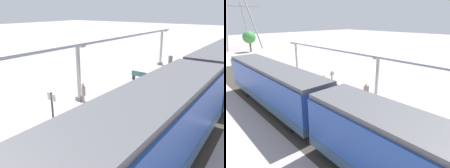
# 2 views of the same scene
# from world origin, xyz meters

# --- Properties ---
(ground_plane) EXTENTS (176.00, 176.00, 0.00)m
(ground_plane) POSITION_xyz_m (0.00, 0.00, 0.00)
(ground_plane) COLOR #A59998
(tactile_edge_strip) EXTENTS (0.54, 34.11, 0.01)m
(tactile_edge_strip) POSITION_xyz_m (-2.86, 0.00, 0.00)
(tactile_edge_strip) COLOR yellow
(tactile_edge_strip) RESTS_ON ground
(trackbed) EXTENTS (3.20, 46.11, 0.01)m
(trackbed) POSITION_xyz_m (-4.73, 0.00, 0.00)
(trackbed) COLOR #38332D
(trackbed) RESTS_ON ground
(train_near_carriage) EXTENTS (2.65, 12.83, 3.48)m
(train_near_carriage) POSITION_xyz_m (-4.73, -8.74, 1.83)
(train_near_carriage) COLOR #264897
(train_near_carriage) RESTS_ON ground
(train_far_carriage) EXTENTS (2.65, 12.83, 3.48)m
(train_far_carriage) POSITION_xyz_m (-4.73, 4.67, 1.83)
(train_far_carriage) COLOR #264897
(train_far_carriage) RESTS_ON ground
(canopy_pillar_nearest) EXTENTS (1.10, 0.44, 3.89)m
(canopy_pillar_nearest) POSITION_xyz_m (2.68, -13.42, 1.97)
(canopy_pillar_nearest) COLOR slate
(canopy_pillar_nearest) RESTS_ON ground
(canopy_pillar_second) EXTENTS (1.10, 0.44, 3.89)m
(canopy_pillar_second) POSITION_xyz_m (2.68, -0.19, 1.97)
(canopy_pillar_second) COLOR slate
(canopy_pillar_second) RESTS_ON ground
(canopy_beam) EXTENTS (1.20, 27.61, 0.16)m
(canopy_beam) POSITION_xyz_m (2.68, -0.01, 3.97)
(canopy_beam) COLOR #A8AAB2
(canopy_beam) RESTS_ON canopy_pillar_nearest
(bench_near_end) EXTENTS (1.52, 0.50, 0.86)m
(bench_near_end) POSITION_xyz_m (1.61, -6.73, 0.44)
(bench_near_end) COLOR #337468
(bench_near_end) RESTS_ON ground
(trash_bin) EXTENTS (0.48, 0.48, 0.92)m
(trash_bin) POSITION_xyz_m (2.01, -14.77, 0.46)
(trash_bin) COLOR slate
(trash_bin) RESTS_ON ground
(platform_info_sign) EXTENTS (0.56, 0.10, 2.20)m
(platform_info_sign) POSITION_xyz_m (0.79, 3.73, 1.33)
(platform_info_sign) COLOR #4C4C51
(platform_info_sign) RESTS_ON ground
(passenger_waiting_near_edge) EXTENTS (0.54, 0.50, 1.76)m
(passenger_waiting_near_edge) POSITION_xyz_m (-1.65, -2.43, 1.10)
(passenger_waiting_near_edge) COLOR gray
(passenger_waiting_near_edge) RESTS_ON ground
(passenger_by_the_benches) EXTENTS (0.48, 0.43, 1.56)m
(passenger_by_the_benches) POSITION_xyz_m (1.87, 0.30, 0.98)
(passenger_by_the_benches) COLOR gray
(passenger_by_the_benches) RESTS_ON ground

